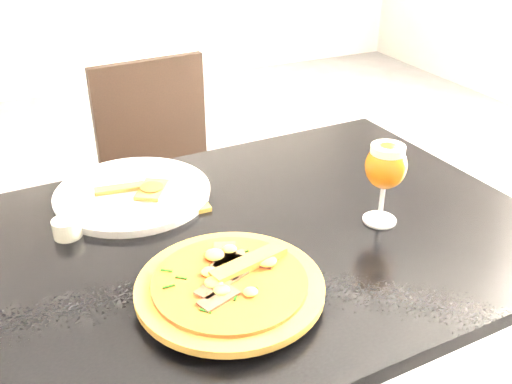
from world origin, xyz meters
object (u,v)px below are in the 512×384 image
pizza (231,284)px  beer_glass (386,166)px  dining_table (240,275)px  chair_far (169,184)px

pizza → beer_glass: 0.39m
beer_glass → dining_table: bearing=167.1°
pizza → beer_glass: (0.37, 0.09, 0.10)m
dining_table → chair_far: 0.81m
pizza → dining_table: bearing=62.1°
pizza → beer_glass: size_ratio=1.82×
dining_table → pizza: pizza is taller
dining_table → chair_far: size_ratio=1.43×
pizza → beer_glass: bearing=14.4°
dining_table → chair_far: bearing=81.8°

